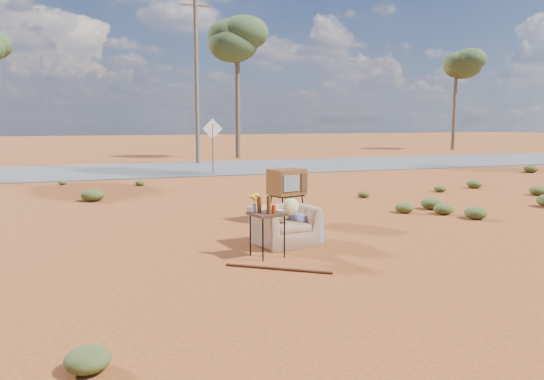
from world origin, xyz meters
name	(u,v)px	position (x,y,z in m)	size (l,w,h in m)	color
ground	(285,248)	(0.00, 0.00, 0.00)	(140.00, 140.00, 0.00)	brown
highway	(164,169)	(0.00, 15.00, 0.02)	(140.00, 7.00, 0.04)	#565659
armchair	(287,220)	(0.14, 0.27, 0.41)	(1.27, 0.95, 0.88)	#8A674B
tv_unit	(287,183)	(0.86, 2.20, 0.82)	(0.82, 0.72, 1.11)	black
side_table	(264,211)	(-0.51, -0.43, 0.72)	(0.58, 0.58, 0.98)	#3D2616
rusty_bar	(278,269)	(-0.57, -1.21, 0.02)	(0.04, 0.04, 1.57)	#4F2415
road_sign	(213,136)	(1.50, 12.00, 1.50)	(0.78, 0.06, 2.19)	brown
eucalyptus_center	(237,42)	(5.00, 21.00, 6.43)	(3.20, 3.20, 7.60)	brown
eucalyptus_right	(456,66)	(22.00, 24.00, 5.94)	(3.20, 3.20, 7.10)	brown
utility_pole_center	(197,78)	(2.00, 17.50, 4.15)	(1.40, 0.20, 8.00)	brown
scrub_patch	(189,203)	(-0.82, 4.41, 0.14)	(17.49, 8.07, 0.33)	#435023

